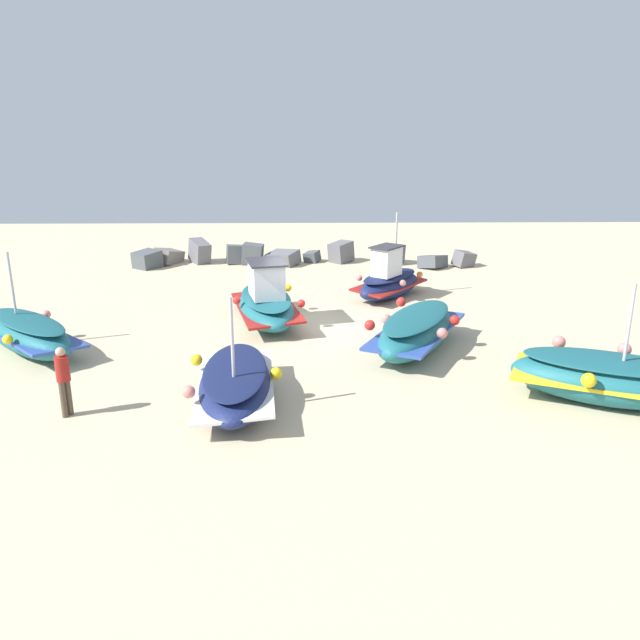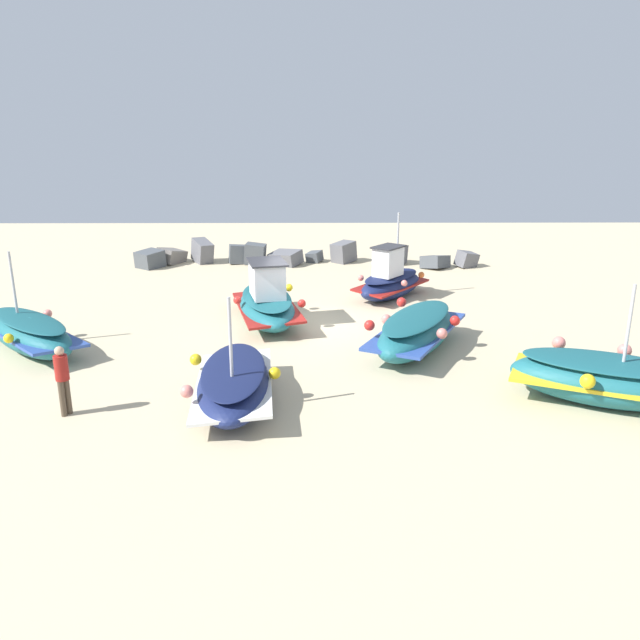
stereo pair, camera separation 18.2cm
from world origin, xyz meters
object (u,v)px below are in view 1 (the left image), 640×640
at_px(fishing_boat_4, 389,281).
at_px(person_walking, 63,377).
at_px(fishing_boat_1, 29,334).
at_px(fishing_boat_0, 266,303).
at_px(fishing_boat_5, 416,331).
at_px(fishing_boat_3, 235,383).
at_px(fishing_boat_2, 605,378).

relative_size(fishing_boat_4, person_walking, 2.24).
relative_size(fishing_boat_1, person_walking, 2.56).
xyz_separation_m(fishing_boat_0, fishing_boat_5, (4.75, -2.97, -0.08)).
xyz_separation_m(fishing_boat_0, fishing_boat_1, (-6.97, -2.94, -0.12)).
bearing_deg(fishing_boat_1, fishing_boat_3, 15.28).
distance_m(fishing_boat_0, person_walking, 8.54).
height_order(fishing_boat_0, fishing_boat_5, fishing_boat_0).
bearing_deg(fishing_boat_5, fishing_boat_3, 153.65).
height_order(fishing_boat_2, fishing_boat_5, fishing_boat_2).
bearing_deg(fishing_boat_5, fishing_boat_1, 117.40).
relative_size(fishing_boat_0, fishing_boat_2, 1.02).
bearing_deg(fishing_boat_5, fishing_boat_2, -106.05).
bearing_deg(fishing_boat_0, fishing_boat_4, 111.09).
relative_size(fishing_boat_5, person_walking, 2.94).
xyz_separation_m(fishing_boat_2, fishing_boat_3, (-9.18, 0.15, -0.13)).
bearing_deg(fishing_boat_3, fishing_boat_1, 55.78).
height_order(fishing_boat_3, fishing_boat_5, fishing_boat_3).
bearing_deg(person_walking, fishing_boat_0, 89.36).
relative_size(fishing_boat_2, fishing_boat_4, 1.27).
xyz_separation_m(fishing_boat_5, person_walking, (-9.02, -4.43, 0.37)).
relative_size(fishing_boat_4, fishing_boat_5, 0.76).
relative_size(fishing_boat_2, fishing_boat_3, 1.06).
relative_size(fishing_boat_3, person_walking, 2.69).
bearing_deg(fishing_boat_2, fishing_boat_0, -13.69).
bearing_deg(fishing_boat_4, fishing_boat_5, 39.12).
xyz_separation_m(fishing_boat_3, person_walking, (-3.92, -0.70, 0.49)).
distance_m(fishing_boat_0, fishing_boat_3, 6.71).
xyz_separation_m(fishing_boat_0, fishing_boat_2, (8.82, -6.84, -0.07)).
height_order(fishing_boat_1, fishing_boat_4, fishing_boat_4).
distance_m(fishing_boat_1, fishing_boat_4, 13.18).
bearing_deg(fishing_boat_3, fishing_boat_4, -31.55).
bearing_deg(fishing_boat_1, fishing_boat_4, 72.74).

